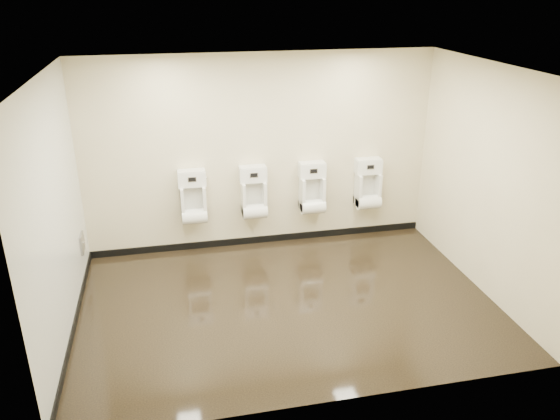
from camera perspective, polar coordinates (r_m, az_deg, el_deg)
The scene contains 14 objects.
ground at distance 6.80m, azimuth 0.78°, elevation -9.69°, with size 5.00×3.50×0.00m, color black.
ceiling at distance 5.80m, azimuth 0.93°, elevation 14.34°, with size 5.00×3.50×0.00m, color white.
back_wall at distance 7.79m, azimuth -2.03°, elevation 5.95°, with size 5.00×0.02×2.80m, color beige.
front_wall at distance 4.64m, azimuth 5.70°, elevation -6.37°, with size 5.00×0.02×2.80m, color beige.
left_wall at distance 6.15m, azimuth -22.50°, elevation -0.52°, with size 0.02×3.50×2.80m, color beige.
right_wall at distance 7.12m, azimuth 20.89°, elevation 2.80°, with size 0.02×3.50×2.80m, color beige.
tile_overlay_left at distance 6.15m, azimuth -22.46°, elevation -0.51°, with size 0.01×3.50×2.80m, color silver.
skirting_back at distance 8.27m, azimuth -1.89°, elevation -3.07°, with size 5.00×0.02×0.10m, color black.
skirting_left at distance 6.76m, azimuth -20.68°, elevation -11.09°, with size 0.02×3.50×0.10m, color black.
access_panel at distance 7.58m, azimuth -19.98°, elevation -3.26°, with size 0.04×0.25×0.25m.
urinal_0 at distance 7.76m, azimuth -9.04°, elevation 0.96°, with size 0.40×0.30×0.74m.
urinal_1 at distance 7.84m, azimuth -2.76°, elevation 1.45°, with size 0.40×0.30×0.74m.
urinal_2 at distance 8.01m, azimuth 3.38°, elevation 1.92°, with size 0.40×0.30×0.74m.
urinal_3 at distance 8.27m, azimuth 9.17°, elevation 2.35°, with size 0.40×0.30×0.74m.
Camera 1 is at (-1.29, -5.60, 3.65)m, focal length 35.00 mm.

